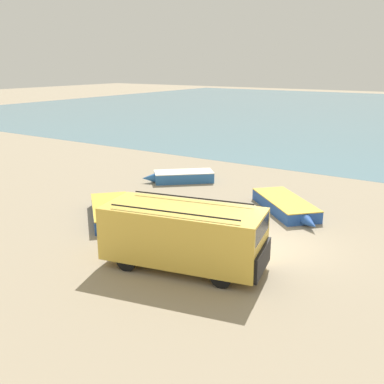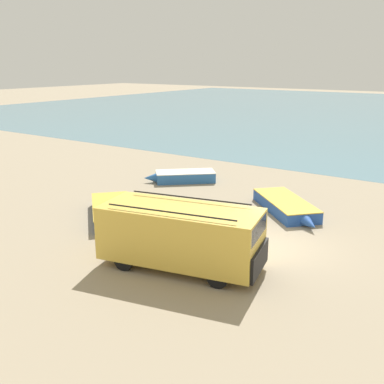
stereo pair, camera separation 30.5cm
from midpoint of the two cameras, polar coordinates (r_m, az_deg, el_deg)
ground_plane at (r=16.81m, az=10.18°, el=-6.98°), size 200.00×200.00×0.00m
parked_van at (r=14.66m, az=-0.77°, el=-5.40°), size 5.61×3.17×2.18m
fishing_rowboat_0 at (r=19.75m, az=-9.67°, el=-2.53°), size 4.38×4.14×0.58m
fishing_rowboat_1 at (r=25.54m, az=-0.81°, el=1.98°), size 3.62×3.41×0.59m
fishing_rowboat_2 at (r=20.80m, az=12.32°, el=-1.76°), size 4.35×4.18×0.55m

